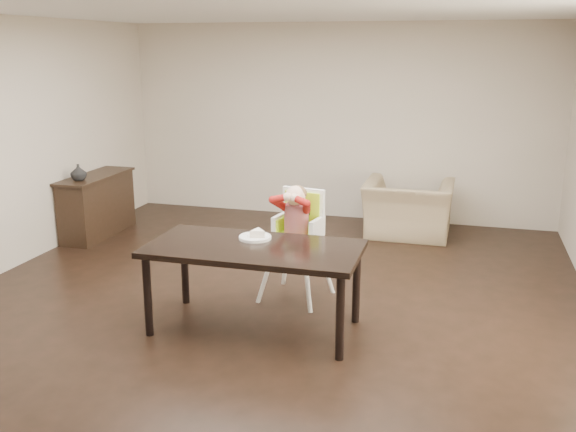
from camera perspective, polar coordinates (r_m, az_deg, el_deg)
name	(u,v)px	position (r m, az deg, el deg)	size (l,w,h in m)	color
ground	(261,308)	(6.08, -2.38, -8.18)	(7.00, 7.00, 0.00)	black
room_walls	(259,109)	(5.62, -2.58, 9.51)	(6.02, 7.02, 2.71)	#BEB29D
dining_table	(254,255)	(5.43, -3.04, -3.47)	(1.80, 0.90, 0.75)	black
high_chair	(297,219)	(6.09, 0.85, -0.25)	(0.54, 0.54, 1.12)	white
plate	(256,236)	(5.60, -2.86, -1.76)	(0.34, 0.34, 0.08)	white
armchair	(409,200)	(8.33, 10.67, 1.43)	(1.10, 0.71, 0.96)	#988360
sideboard	(97,205)	(8.61, -16.60, 0.94)	(0.44, 1.26, 0.79)	black
vase	(79,173)	(8.23, -18.12, 3.67)	(0.19, 0.20, 0.19)	#99999E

